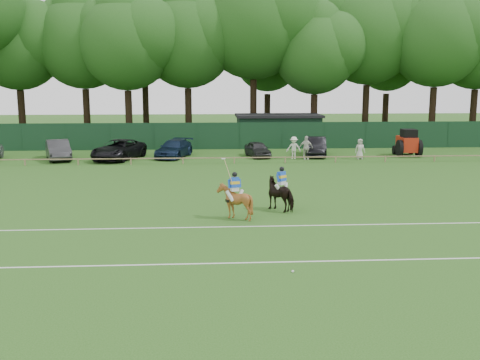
{
  "coord_description": "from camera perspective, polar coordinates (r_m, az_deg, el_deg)",
  "views": [
    {
      "loc": [
        -1.27,
        -25.24,
        6.53
      ],
      "look_at": [
        0.5,
        3.0,
        1.4
      ],
      "focal_mm": 42.0,
      "sensor_mm": 36.0,
      "label": 1
    }
  ],
  "objects": [
    {
      "name": "spectator_mid",
      "position": [
        46.08,
        6.71,
        3.27
      ],
      "size": [
        1.16,
        0.53,
        1.94
      ],
      "primitive_type": "imported",
      "rotation": [
        0.0,
        0.0,
        0.05
      ],
      "color": "beige",
      "rests_on": "ground"
    },
    {
      "name": "suv_black",
      "position": [
        46.93,
        -12.23,
        3.03
      ],
      "size": [
        4.42,
        6.35,
        1.61
      ],
      "primitive_type": "imported",
      "rotation": [
        0.0,
        0.0,
        -0.33
      ],
      "color": "black",
      "rests_on": "ground"
    },
    {
      "name": "rider_dark",
      "position": [
        28.09,
        4.27,
        0.06
      ],
      "size": [
        0.8,
        0.72,
        1.41
      ],
      "rotation": [
        0.0,
        0.0,
        3.86
      ],
      "color": "silver",
      "rests_on": "ground"
    },
    {
      "name": "sedan_navy",
      "position": [
        47.4,
        -6.72,
        3.18
      ],
      "size": [
        3.43,
        5.42,
        1.46
      ],
      "primitive_type": "imported",
      "rotation": [
        0.0,
        0.0,
        -0.3
      ],
      "color": "#13213B",
      "rests_on": "ground"
    },
    {
      "name": "ground",
      "position": [
        26.1,
        -0.68,
        -4.21
      ],
      "size": [
        160.0,
        160.0,
        0.0
      ],
      "primitive_type": "plane",
      "color": "#1E4C14",
      "rests_on": "ground"
    },
    {
      "name": "pitch_rail",
      "position": [
        43.68,
        -1.89,
        2.26
      ],
      "size": [
        62.1,
        0.1,
        0.5
      ],
      "color": "#997F5B",
      "rests_on": "ground"
    },
    {
      "name": "horse_dark",
      "position": [
        28.24,
        4.23,
        -1.41
      ],
      "size": [
        1.95,
        2.05,
        1.65
      ],
      "primitive_type": "imported",
      "rotation": [
        0.0,
        0.0,
        3.86
      ],
      "color": "black",
      "rests_on": "ground"
    },
    {
      "name": "pitch_lines",
      "position": [
        22.73,
        -0.23,
        -6.4
      ],
      "size": [
        60.0,
        5.1,
        0.01
      ],
      "color": "silver",
      "rests_on": "ground"
    },
    {
      "name": "utility_shed",
      "position": [
        55.94,
        3.91,
        5.13
      ],
      "size": [
        8.4,
        4.4,
        3.04
      ],
      "color": "#14331E",
      "rests_on": "ground"
    },
    {
      "name": "spectator_left",
      "position": [
        46.35,
        5.49,
        3.27
      ],
      "size": [
        1.33,
        0.98,
        1.84
      ],
      "primitive_type": "imported",
      "rotation": [
        0.0,
        0.0,
        -0.27
      ],
      "color": "silver",
      "rests_on": "ground"
    },
    {
      "name": "tree_row",
      "position": [
        60.68,
        -0.48,
        4.09
      ],
      "size": [
        96.0,
        12.0,
        21.0
      ],
      "primitive_type": null,
      "color": "#26561C",
      "rests_on": "ground"
    },
    {
      "name": "sedan_grey",
      "position": [
        48.04,
        -17.98,
        2.93
      ],
      "size": [
        3.21,
        5.17,
        1.61
      ],
      "primitive_type": "imported",
      "rotation": [
        0.0,
        0.0,
        0.34
      ],
      "color": "#313234",
      "rests_on": "ground"
    },
    {
      "name": "horse_chestnut",
      "position": [
        26.39,
        -0.54,
        -2.17
      ],
      "size": [
        1.71,
        1.83,
        1.68
      ],
      "primitive_type": "imported",
      "rotation": [
        0.0,
        0.0,
        3.4
      ],
      "color": "brown",
      "rests_on": "ground"
    },
    {
      "name": "rider_chestnut",
      "position": [
        26.22,
        -0.54,
        -0.56
      ],
      "size": [
        0.97,
        0.51,
        2.05
      ],
      "rotation": [
        0.0,
        0.0,
        3.4
      ],
      "color": "silver",
      "rests_on": "ground"
    },
    {
      "name": "tractor",
      "position": [
        49.97,
        16.64,
        3.6
      ],
      "size": [
        1.98,
        2.81,
        2.31
      ],
      "rotation": [
        0.0,
        0.0,
        -0.04
      ],
      "color": "#B72510",
      "rests_on": "ground"
    },
    {
      "name": "spectator_right",
      "position": [
        47.08,
        12.09,
        3.1
      ],
      "size": [
        0.82,
        0.54,
        1.67
      ],
      "primitive_type": "imported",
      "rotation": [
        0.0,
        0.0,
        0.01
      ],
      "color": "beige",
      "rests_on": "ground"
    },
    {
      "name": "polo_ball",
      "position": [
        19.47,
        5.38,
        -9.22
      ],
      "size": [
        0.09,
        0.09,
        0.09
      ],
      "primitive_type": "sphere",
      "color": "silver",
      "rests_on": "ground"
    },
    {
      "name": "hatch_grey",
      "position": [
        47.43,
        1.81,
        3.15
      ],
      "size": [
        2.28,
        4.04,
        1.3
      ],
      "primitive_type": "imported",
      "rotation": [
        0.0,
        0.0,
        0.21
      ],
      "color": "#2E2E31",
      "rests_on": "ground"
    },
    {
      "name": "perimeter_fence",
      "position": [
        52.52,
        -2.19,
        4.5
      ],
      "size": [
        92.08,
        0.08,
        2.5
      ],
      "color": "#14351E",
      "rests_on": "ground"
    },
    {
      "name": "estate_black",
      "position": [
        48.5,
        7.69,
        3.4
      ],
      "size": [
        2.47,
        5.07,
        1.6
      ],
      "primitive_type": "imported",
      "rotation": [
        0.0,
        0.0,
        -0.16
      ],
      "color": "black",
      "rests_on": "ground"
    }
  ]
}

